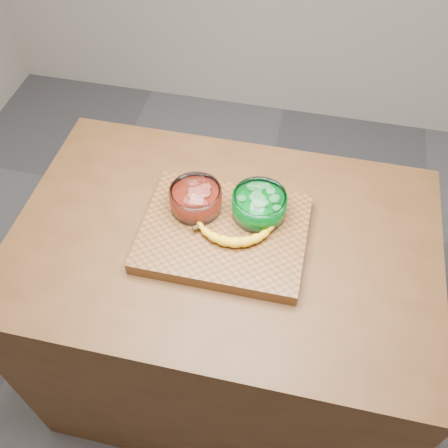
# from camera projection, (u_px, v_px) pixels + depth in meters

# --- Properties ---
(ground) EXTENTS (3.50, 3.50, 0.00)m
(ground) POSITION_uv_depth(u_px,v_px,m) (224.00, 367.00, 2.10)
(ground) COLOR #515155
(ground) RESTS_ON ground
(counter) EXTENTS (1.20, 0.80, 0.90)m
(counter) POSITION_uv_depth(u_px,v_px,m) (224.00, 315.00, 1.75)
(counter) COLOR #523118
(counter) RESTS_ON ground
(cutting_board) EXTENTS (0.45, 0.35, 0.04)m
(cutting_board) POSITION_uv_depth(u_px,v_px,m) (224.00, 233.00, 1.38)
(cutting_board) COLOR brown
(cutting_board) RESTS_ON counter
(bowl_red) EXTENTS (0.15, 0.15, 0.07)m
(bowl_red) POSITION_uv_depth(u_px,v_px,m) (196.00, 199.00, 1.39)
(bowl_red) COLOR white
(bowl_red) RESTS_ON cutting_board
(bowl_green) EXTENTS (0.15, 0.15, 0.07)m
(bowl_green) POSITION_uv_depth(u_px,v_px,m) (259.00, 205.00, 1.37)
(bowl_green) COLOR white
(bowl_green) RESTS_ON cutting_board
(banana) EXTENTS (0.24, 0.12, 0.03)m
(banana) POSITION_uv_depth(u_px,v_px,m) (234.00, 232.00, 1.34)
(banana) COLOR yellow
(banana) RESTS_ON cutting_board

